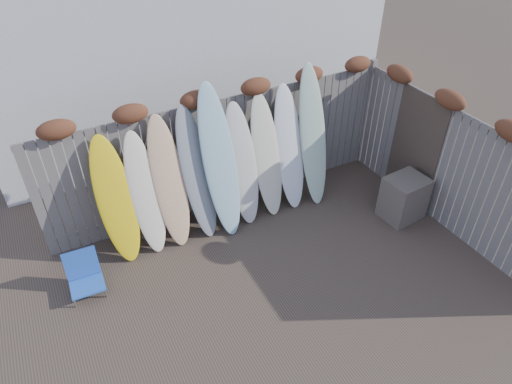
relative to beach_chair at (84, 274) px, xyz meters
name	(u,v)px	position (x,y,z in m)	size (l,w,h in m)	color
ground	(295,292)	(2.61, -1.45, -0.29)	(80.00, 80.00, 0.00)	#493A2D
back_fence	(226,144)	(2.67, 0.94, 0.90)	(6.05, 0.28, 2.24)	slate
right_fence	(453,164)	(5.60, -1.20, 0.86)	(0.28, 4.40, 2.24)	slate
beach_chair	(84,274)	(0.00, 0.00, 0.00)	(0.48, 0.51, 0.61)	blue
wooden_crate	(404,198)	(5.12, -0.83, 0.10)	(0.66, 0.55, 0.77)	#695C4E
lattice_panel	(410,145)	(5.61, -0.27, 0.71)	(0.06, 1.32, 1.98)	#33241E
surfboard_0	(116,201)	(0.70, 0.55, 0.69)	(0.54, 0.07, 2.02)	yellow
surfboard_1	(145,194)	(1.14, 0.54, 0.66)	(0.46, 0.07, 1.97)	#FEEBCC
surfboard_2	(169,183)	(1.53, 0.53, 0.74)	(0.50, 0.07, 2.14)	#FFD27D
surfboard_3	(197,174)	(1.98, 0.52, 0.77)	(0.48, 0.07, 2.20)	gray
surfboard_4	(220,162)	(2.34, 0.45, 0.92)	(0.54, 0.07, 2.51)	#99C3CD
surfboard_5	(242,165)	(2.75, 0.50, 0.71)	(0.50, 0.07, 2.08)	beige
surfboard_6	(267,156)	(3.21, 0.52, 0.74)	(0.49, 0.07, 2.12)	beige
surfboard_7	(289,148)	(3.65, 0.52, 0.76)	(0.50, 0.07, 2.18)	white
surfboard_8	(313,137)	(4.08, 0.47, 0.90)	(0.47, 0.07, 2.47)	#B1CBAE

